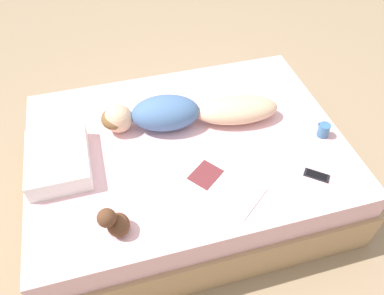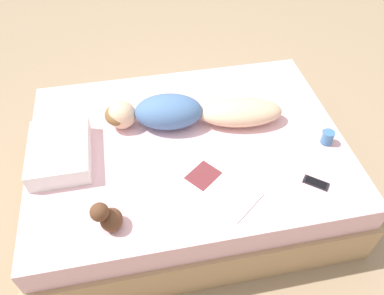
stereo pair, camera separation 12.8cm
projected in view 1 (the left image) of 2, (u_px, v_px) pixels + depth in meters
name	position (u px, v px, depth m)	size (l,w,h in m)	color
ground_plane	(187.00, 189.00, 2.99)	(12.00, 12.00, 0.00)	#9E8466
bed	(187.00, 167.00, 2.79)	(1.64, 2.20, 0.56)	tan
person	(184.00, 113.00, 2.62)	(0.42, 1.27, 0.23)	#DBB28E
open_magazine	(221.00, 184.00, 2.32)	(0.56, 0.52, 0.01)	white
coffee_mug	(324.00, 130.00, 2.58)	(0.11, 0.08, 0.10)	teal
cell_phone	(317.00, 175.00, 2.37)	(0.15, 0.16, 0.01)	black
plush_toy	(114.00, 222.00, 2.03)	(0.14, 0.17, 0.20)	brown
pillow	(59.00, 159.00, 2.38)	(0.51, 0.38, 0.13)	white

